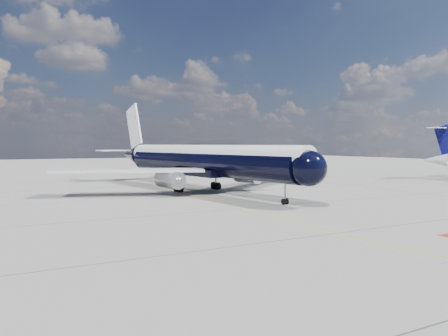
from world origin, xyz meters
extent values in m
plane|color=gray|center=(0.00, 30.00, 0.00)|extent=(320.00, 320.00, 0.00)
cube|color=#DEC10B|center=(0.00, 25.00, 0.00)|extent=(0.16, 160.00, 0.01)
cylinder|color=black|center=(3.57, 27.27, 4.39)|extent=(9.24, 39.87, 3.97)
sphere|color=black|center=(6.36, 6.56, 4.39)|extent=(4.46, 4.46, 3.97)
cone|color=black|center=(0.29, 51.60, 5.01)|extent=(4.91, 7.78, 3.97)
cylinder|color=white|center=(3.57, 27.27, 5.38)|extent=(8.65, 41.83, 3.10)
cube|color=black|center=(6.39, 6.35, 4.96)|extent=(2.65, 1.58, 0.57)
cube|color=white|center=(-7.51, 27.36, 3.45)|extent=(20.62, 11.87, 0.33)
cube|color=white|center=(14.23, 30.29, 3.45)|extent=(19.34, 15.94, 0.33)
cube|color=black|center=(3.57, 27.27, 2.93)|extent=(5.74, 10.94, 1.04)
cylinder|color=silver|center=(-2.88, 24.29, 2.25)|extent=(2.96, 5.08, 2.34)
cylinder|color=silver|center=(10.58, 26.10, 2.25)|extent=(2.96, 5.08, 2.34)
sphere|color=gray|center=(-2.59, 22.12, 2.25)|extent=(1.29, 1.29, 1.15)
sphere|color=gray|center=(10.87, 23.93, 2.25)|extent=(1.29, 1.29, 1.15)
cube|color=white|center=(-2.91, 24.50, 3.03)|extent=(0.67, 3.34, 1.15)
cube|color=white|center=(10.55, 26.31, 3.03)|extent=(0.67, 3.34, 1.15)
cube|color=white|center=(0.36, 51.08, 10.34)|extent=(1.22, 6.61, 8.91)
cube|color=white|center=(0.29, 51.60, 5.85)|extent=(13.91, 5.13, 0.23)
cylinder|color=gray|center=(5.87, 10.19, 1.31)|extent=(0.21, 0.21, 2.19)
cylinder|color=black|center=(5.67, 10.16, 0.37)|extent=(0.28, 0.75, 0.73)
cylinder|color=black|center=(6.08, 10.21, 0.37)|extent=(0.28, 0.75, 0.73)
cylinder|color=gray|center=(0.05, 28.38, 1.41)|extent=(0.31, 0.31, 1.98)
cylinder|color=gray|center=(6.67, 29.27, 1.41)|extent=(0.31, 0.31, 1.98)
cylinder|color=black|center=(0.12, 27.81, 0.57)|extent=(0.62, 1.20, 1.15)
cylinder|color=black|center=(-0.03, 28.94, 0.57)|extent=(0.62, 1.20, 1.15)
cylinder|color=black|center=(6.75, 28.70, 0.57)|extent=(0.62, 1.20, 1.15)
cylinder|color=black|center=(6.60, 29.84, 0.57)|extent=(0.62, 1.20, 1.15)
cone|color=white|center=(57.29, 27.63, 3.74)|extent=(3.68, 5.73, 2.89)
cube|color=#0A0B4C|center=(57.54, 26.05, 7.76)|extent=(0.95, 4.48, 6.56)
cube|color=white|center=(57.44, 26.68, 10.32)|extent=(8.79, 3.44, 0.17)
camera|label=1|loc=(-24.31, -30.70, 7.01)|focal=35.00mm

